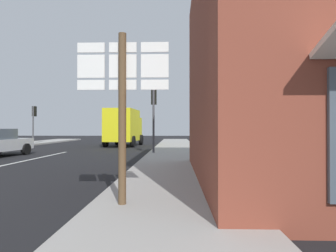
% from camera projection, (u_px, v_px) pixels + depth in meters
% --- Properties ---
extents(ground_plane, '(80.00, 80.00, 0.00)m').
position_uv_depth(ground_plane, '(51.00, 155.00, 15.24)').
color(ground_plane, black).
extents(sidewalk_right, '(2.94, 44.00, 0.14)m').
position_uv_depth(sidewalk_right, '(174.00, 158.00, 13.04)').
color(sidewalk_right, '#9E9B96').
rests_on(sidewalk_right, ground).
extents(lane_centre_stripe, '(0.16, 12.00, 0.01)m').
position_uv_depth(lane_centre_stripe, '(7.00, 165.00, 11.24)').
color(lane_centre_stripe, silver).
rests_on(lane_centre_stripe, ground).
extents(delivery_truck, '(2.74, 5.12, 3.05)m').
position_uv_depth(delivery_truck, '(124.00, 126.00, 23.13)').
color(delivery_truck, yellow).
rests_on(delivery_truck, ground).
extents(route_sign_post, '(1.66, 0.14, 3.20)m').
position_uv_depth(route_sign_post, '(123.00, 100.00, 4.94)').
color(route_sign_post, brown).
rests_on(route_sign_post, ground).
extents(traffic_light_far_left, '(0.30, 0.49, 3.45)m').
position_uv_depth(traffic_light_far_left, '(34.00, 116.00, 24.30)').
color(traffic_light_far_left, '#47474C').
rests_on(traffic_light_far_left, ground).
extents(traffic_light_near_right, '(0.30, 0.49, 3.74)m').
position_uv_depth(traffic_light_near_right, '(154.00, 106.00, 15.48)').
color(traffic_light_near_right, '#47474C').
rests_on(traffic_light_near_right, ground).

